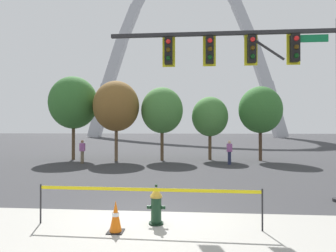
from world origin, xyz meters
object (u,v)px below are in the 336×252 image
(fire_hydrant, at_px, (156,205))
(monument_arch, at_px, (185,55))
(traffic_signal_gantry, at_px, (265,68))
(pedestrian_standing_center, at_px, (229,152))
(traffic_cone_by_hydrant, at_px, (116,217))
(pedestrian_walking_left, at_px, (82,151))

(fire_hydrant, bearing_deg, monument_arch, 90.18)
(traffic_signal_gantry, bearing_deg, fire_hydrant, -142.90)
(fire_hydrant, bearing_deg, pedestrian_standing_center, 73.17)
(traffic_cone_by_hydrant, xyz_separation_m, traffic_signal_gantry, (4.20, 3.12, 4.05))
(traffic_signal_gantry, distance_m, monument_arch, 65.73)
(monument_arch, relative_size, pedestrian_walking_left, 33.16)
(fire_hydrant, height_order, pedestrian_standing_center, pedestrian_standing_center)
(fire_hydrant, bearing_deg, traffic_cone_by_hydrant, -145.34)
(traffic_cone_by_hydrant, bearing_deg, monument_arch, 89.43)
(traffic_cone_by_hydrant, relative_size, pedestrian_walking_left, 0.46)
(traffic_cone_by_hydrant, bearing_deg, fire_hydrant, 34.66)
(traffic_signal_gantry, xyz_separation_m, pedestrian_standing_center, (0.15, 9.01, -3.59))
(traffic_cone_by_hydrant, xyz_separation_m, monument_arch, (0.65, 66.34, 21.68))
(traffic_cone_by_hydrant, bearing_deg, traffic_signal_gantry, 36.61)
(traffic_signal_gantry, xyz_separation_m, monument_arch, (-3.55, 63.22, 17.64))
(monument_arch, bearing_deg, pedestrian_standing_center, -86.10)
(traffic_signal_gantry, bearing_deg, pedestrian_standing_center, 89.03)
(pedestrian_walking_left, bearing_deg, pedestrian_standing_center, 1.32)
(traffic_signal_gantry, bearing_deg, traffic_cone_by_hydrant, -143.39)
(monument_arch, bearing_deg, traffic_cone_by_hydrant, -90.57)
(fire_hydrant, bearing_deg, traffic_signal_gantry, 37.10)
(fire_hydrant, height_order, monument_arch, monument_arch)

